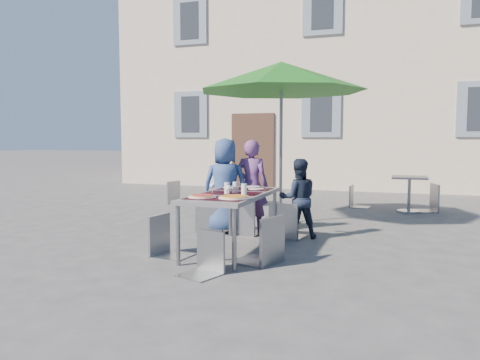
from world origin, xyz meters
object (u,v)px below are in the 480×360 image
at_px(child_2, 298,198).
at_px(bg_chair_l_0, 177,179).
at_px(cafe_table_1, 409,188).
at_px(bg_chair_r_0, 236,179).
at_px(pizza_near_right, 235,197).
at_px(child_0, 225,186).
at_px(chair_4, 265,210).
at_px(dining_table, 232,197).
at_px(chair_1, 245,195).
at_px(pizza_near_left, 202,196).
at_px(chair_3, 166,211).
at_px(child_1, 252,186).
at_px(bg_chair_r_1, 430,181).
at_px(chair_5, 205,228).
at_px(chair_0, 212,194).
at_px(patio_umbrella, 281,78).
at_px(bg_chair_l_1, 356,183).
at_px(cafe_table_0, 227,184).
at_px(chair_2, 286,198).

xyz_separation_m(child_2, bg_chair_l_0, (-3.29, 2.65, -0.01)).
bearing_deg(cafe_table_1, bg_chair_r_0, -174.89).
height_order(pizza_near_right, child_0, child_0).
relative_size(bg_chair_l_0, cafe_table_1, 1.36).
bearing_deg(chair_4, child_2, 87.33).
relative_size(dining_table, cafe_table_1, 2.59).
bearing_deg(child_0, chair_1, 166.53).
bearing_deg(pizza_near_left, chair_3, 174.66).
relative_size(child_1, bg_chair_r_1, 1.37).
bearing_deg(chair_5, chair_1, 96.61).
distance_m(chair_0, patio_umbrella, 2.32).
distance_m(pizza_near_right, bg_chair_l_1, 5.14).
xyz_separation_m(dining_table, cafe_table_0, (-1.53, 3.92, -0.23)).
bearing_deg(chair_5, patio_umbrella, 89.42).
relative_size(chair_2, cafe_table_1, 1.41).
relative_size(pizza_near_right, bg_chair_r_0, 0.38).
height_order(chair_4, bg_chair_l_0, chair_4).
height_order(pizza_near_right, bg_chair_l_0, bg_chair_l_0).
height_order(pizza_near_right, child_2, child_2).
bearing_deg(patio_umbrella, bg_chair_l_1, 66.51).
bearing_deg(chair_4, bg_chair_l_0, 127.61).
distance_m(child_0, bg_chair_l_0, 3.42).
xyz_separation_m(chair_0, chair_5, (0.79, -2.10, -0.09)).
relative_size(child_2, patio_umbrella, 0.41).
relative_size(chair_5, cafe_table_0, 1.23).
xyz_separation_m(chair_1, bg_chair_l_0, (-2.48, 2.67, -0.03)).
distance_m(child_1, chair_3, 1.87).
relative_size(cafe_table_1, bg_chair_l_1, 0.81).
distance_m(pizza_near_right, chair_0, 1.79).
distance_m(chair_2, bg_chair_r_1, 4.03).
xyz_separation_m(chair_3, chair_5, (0.77, -0.57, -0.06)).
distance_m(chair_4, bg_chair_l_1, 5.04).
bearing_deg(chair_1, chair_5, -83.39).
xyz_separation_m(child_0, bg_chair_r_1, (3.10, 3.33, -0.11)).
relative_size(chair_1, chair_5, 1.17).
relative_size(child_0, chair_1, 1.44).
xyz_separation_m(patio_umbrella, cafe_table_0, (-1.64, 1.78, -2.00)).
bearing_deg(patio_umbrella, bg_chair_r_0, 129.64).
height_order(patio_umbrella, bg_chair_l_0, patio_umbrella).
bearing_deg(cafe_table_0, bg_chair_r_1, 6.74).
distance_m(chair_2, bg_chair_l_1, 3.64).
relative_size(child_0, bg_chair_r_0, 1.46).
height_order(chair_1, cafe_table_1, chair_1).
xyz_separation_m(dining_table, patio_umbrella, (0.11, 2.13, 1.77)).
xyz_separation_m(dining_table, bg_chair_l_0, (-2.65, 3.72, -0.13)).
relative_size(child_1, chair_3, 1.50).
xyz_separation_m(cafe_table_1, bg_chair_r_1, (0.38, 0.26, 0.15)).
bearing_deg(bg_chair_l_1, chair_3, -110.18).
bearing_deg(chair_0, bg_chair_l_1, 62.05).
bearing_deg(chair_5, chair_3, 143.40).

